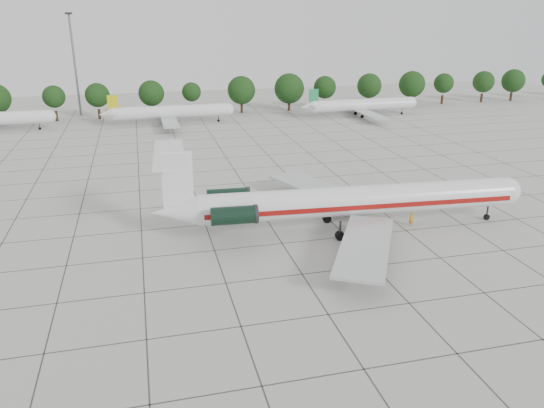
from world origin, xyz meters
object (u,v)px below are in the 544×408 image
object	(u,v)px
bg_airliner_c	(171,112)
ground_crew	(411,219)
bg_airliner_d	(362,105)
floodlight_mast	(74,59)
main_airliner	(340,201)

from	to	relation	value
bg_airliner_c	ground_crew	bearing A→B (deg)	-71.10
bg_airliner_d	floodlight_mast	distance (m)	74.48
bg_airliner_c	bg_airliner_d	xyz separation A→B (m)	(48.63, -1.72, 0.00)
ground_crew	bg_airliner_d	world-z (taller)	bg_airliner_d
ground_crew	floodlight_mast	xyz separation A→B (m)	(-47.30, 90.63, 13.38)
ground_crew	bg_airliner_c	distance (m)	77.03
bg_airliner_c	bg_airliner_d	distance (m)	48.66
bg_airliner_d	main_airliner	bearing A→B (deg)	-115.23
bg_airliner_d	bg_airliner_c	bearing A→B (deg)	177.98
ground_crew	bg_airliner_d	bearing A→B (deg)	-115.08
bg_airliner_c	floodlight_mast	size ratio (longest dim) A/B	1.11
ground_crew	bg_airliner_c	bearing A→B (deg)	-77.76
ground_crew	bg_airliner_d	size ratio (longest dim) A/B	0.06
floodlight_mast	bg_airliner_c	bearing A→B (deg)	-38.50
ground_crew	main_airliner	bearing A→B (deg)	-11.27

